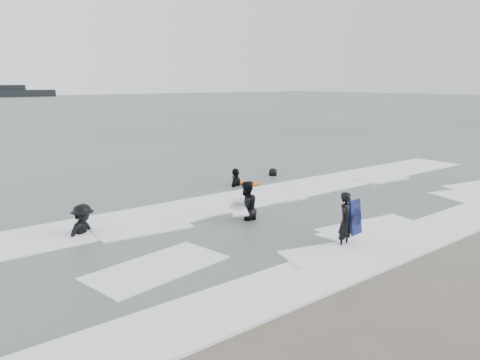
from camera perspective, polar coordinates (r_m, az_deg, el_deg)
ground at (r=13.29m, az=13.51°, el=-8.16°), size 320.00×320.00×0.00m
surfer_centre at (r=13.32m, az=12.68°, el=-8.07°), size 0.64×0.48×1.59m
surfer_wading at (r=15.44m, az=0.72°, el=-4.99°), size 0.93×0.73×1.88m
surfer_breaker at (r=14.72m, az=-18.50°, el=-6.47°), size 1.36×1.18×1.82m
surfer_right_near at (r=20.45m, az=-0.50°, el=-0.79°), size 1.22×1.05×1.96m
surfer_right_far at (r=22.61m, az=4.05°, el=0.41°), size 0.86×0.66×1.56m
surf_foam at (r=15.71m, az=2.93°, el=-4.55°), size 30.03×9.06×0.09m
bodyboards at (r=16.21m, az=3.97°, el=-2.38°), size 4.64×8.53×1.25m
vessel_horizon at (r=159.09m, az=-26.42°, el=9.51°), size 26.56×4.74×3.60m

